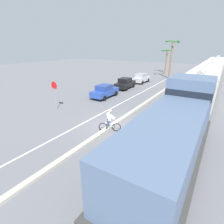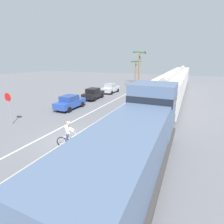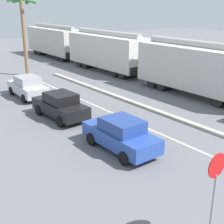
% 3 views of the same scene
% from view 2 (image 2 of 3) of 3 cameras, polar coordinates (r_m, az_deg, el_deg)
% --- Properties ---
extents(ground_plane, '(120.00, 120.00, 0.00)m').
position_cam_2_polar(ground_plane, '(13.29, -12.62, -8.93)').
color(ground_plane, slate).
extents(median_curb, '(0.36, 36.00, 0.16)m').
position_cam_2_polar(median_curb, '(18.04, -1.32, -1.25)').
color(median_curb, '#B2AD9E').
rests_on(median_curb, ground).
extents(lane_stripe, '(0.14, 36.00, 0.01)m').
position_cam_2_polar(lane_stripe, '(19.17, -7.81, -0.54)').
color(lane_stripe, silver).
rests_on(lane_stripe, ground).
extents(locomotive, '(3.10, 11.61, 4.20)m').
position_cam_2_polar(locomotive, '(9.10, 8.15, -8.68)').
color(locomotive, slate).
rests_on(locomotive, ground).
extents(hopper_car_lead, '(2.90, 10.60, 4.18)m').
position_cam_2_polar(hopper_car_lead, '(20.53, 17.82, 5.93)').
color(hopper_car_lead, beige).
rests_on(hopper_car_lead, ground).
extents(hopper_car_middle, '(2.90, 10.60, 4.18)m').
position_cam_2_polar(hopper_car_middle, '(31.97, 20.40, 9.36)').
color(hopper_car_middle, silver).
rests_on(hopper_car_middle, ground).
extents(hopper_car_trailing, '(2.90, 10.60, 4.18)m').
position_cam_2_polar(hopper_car_trailing, '(43.50, 21.64, 10.97)').
color(hopper_car_trailing, beige).
rests_on(hopper_car_trailing, ground).
extents(parked_car_blue, '(1.84, 4.20, 1.62)m').
position_cam_2_polar(parked_car_blue, '(21.24, -13.56, 3.13)').
color(parked_car_blue, '#28479E').
rests_on(parked_car_blue, ground).
extents(parked_car_black, '(1.98, 4.27, 1.62)m').
position_cam_2_polar(parked_car_black, '(25.98, -6.12, 5.98)').
color(parked_car_black, black).
rests_on(parked_car_black, ground).
extents(parked_car_silver, '(1.89, 4.23, 1.62)m').
position_cam_2_polar(parked_car_silver, '(30.75, -0.47, 7.77)').
color(parked_car_silver, '#B7BABF').
rests_on(parked_car_silver, ground).
extents(cyclist, '(1.53, 0.86, 1.71)m').
position_cam_2_polar(cyclist, '(12.24, -14.00, -7.15)').
color(cyclist, black).
rests_on(cyclist, ground).
extents(stop_sign, '(0.76, 0.08, 2.88)m').
position_cam_2_polar(stop_sign, '(17.91, -30.71, 2.66)').
color(stop_sign, gray).
rests_on(stop_sign, ground).
extents(palm_tree_near, '(2.69, 2.76, 5.56)m').
position_cam_2_polar(palm_tree_near, '(43.95, 7.75, 14.84)').
color(palm_tree_near, '#846647').
rests_on(palm_tree_near, ground).
extents(palm_tree_far, '(2.67, 2.61, 7.38)m').
position_cam_2_polar(palm_tree_far, '(36.10, 8.96, 16.04)').
color(palm_tree_far, '#846647').
rests_on(palm_tree_far, ground).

